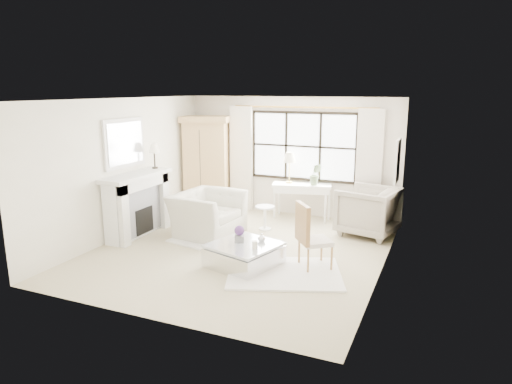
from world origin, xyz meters
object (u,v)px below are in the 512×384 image
console_table (301,201)px  coffee_table (244,255)px  club_armchair (207,214)px  armoire (207,163)px

console_table → coffee_table: bearing=-104.3°
console_table → club_armchair: bearing=-141.0°
club_armchair → coffee_table: (1.36, -1.21, -0.25)m
armoire → club_armchair: armoire is taller
club_armchair → coffee_table: club_armchair is taller
armoire → coffee_table: 3.91m
armoire → coffee_table: (2.35, -2.98, -0.96)m
armoire → coffee_table: size_ratio=1.81×
club_armchair → coffee_table: bearing=-125.9°
console_table → club_armchair: size_ratio=1.04×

